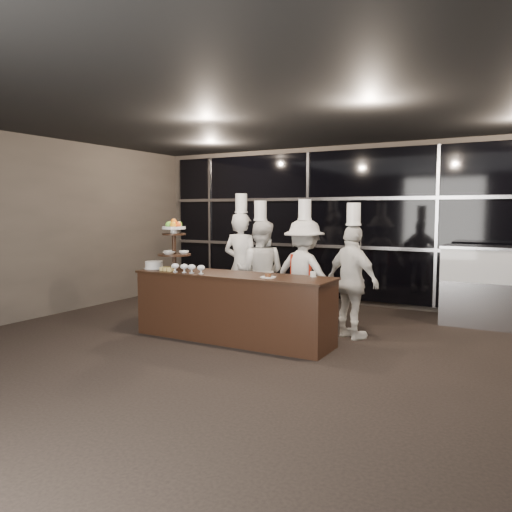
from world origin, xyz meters
The scene contains 14 objects.
room centered at (0.00, 0.00, 1.50)m, with size 10.00×10.00×10.00m.
window_wall centered at (0.00, 4.94, 1.50)m, with size 8.60×0.10×2.80m.
buffet_counter centered at (-0.91, 1.67, 0.47)m, with size 2.84×0.74×0.92m.
display_stand centered at (-1.91, 1.67, 1.34)m, with size 0.48×0.48×0.74m.
compotes centered at (-1.50, 1.45, 1.00)m, with size 0.55×0.11×0.12m.
layer_cake centered at (-2.26, 1.62, 0.97)m, with size 0.30×0.30×0.11m.
pastry_squares centered at (-1.91, 1.51, 0.95)m, with size 0.20×0.13×0.05m.
small_plate centered at (-0.31, 1.57, 0.94)m, with size 0.20×0.20×0.05m.
chef_cup centered at (0.17, 1.92, 0.96)m, with size 0.08×0.08×0.07m, color white.
display_case centered at (2.17, 4.30, 0.69)m, with size 1.53×0.67×1.24m.
chef_a centered at (-1.46, 2.83, 0.90)m, with size 0.64×0.43×2.05m.
chef_b centered at (-1.05, 2.72, 0.83)m, with size 0.92×0.79×1.93m.
chef_c centered at (-0.34, 2.80, 0.83)m, with size 1.15×0.78×1.95m.
chef_d centered at (0.49, 2.57, 0.81)m, with size 1.00×0.77×1.89m.
Camera 1 is at (2.66, -4.07, 1.79)m, focal length 35.00 mm.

